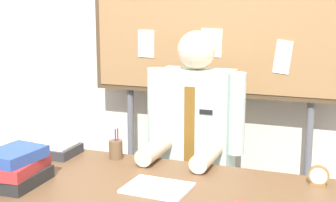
# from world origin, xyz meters

# --- Properties ---
(back_wall) EXTENTS (6.40, 0.08, 2.70)m
(back_wall) POSITION_xyz_m (0.00, 1.17, 1.35)
(back_wall) COLOR beige
(back_wall) RESTS_ON ground_plane
(person) EXTENTS (0.55, 0.56, 1.38)m
(person) POSITION_xyz_m (0.00, 0.61, 0.64)
(person) COLOR #2D2D33
(person) RESTS_ON ground_plane
(bulletin_board) EXTENTS (1.57, 0.09, 1.93)m
(bulletin_board) POSITION_xyz_m (-0.00, 0.97, 1.42)
(bulletin_board) COLOR #4C3823
(bulletin_board) RESTS_ON ground_plane
(book_stack) EXTENTS (0.22, 0.31, 0.16)m
(book_stack) POSITION_xyz_m (-0.58, -0.19, 0.81)
(book_stack) COLOR #262626
(book_stack) RESTS_ON desk
(open_notebook) EXTENTS (0.29, 0.23, 0.01)m
(open_notebook) POSITION_xyz_m (0.03, -0.02, 0.74)
(open_notebook) COLOR white
(open_notebook) RESTS_ON desk
(desk_clock) EXTENTS (0.09, 0.04, 0.09)m
(desk_clock) POSITION_xyz_m (0.68, 0.28, 0.77)
(desk_clock) COLOR olive
(desk_clock) RESTS_ON desk
(pen_holder) EXTENTS (0.07, 0.07, 0.16)m
(pen_holder) POSITION_xyz_m (-0.33, 0.30, 0.78)
(pen_holder) COLOR brown
(pen_holder) RESTS_ON desk
(paper_tray) EXTENTS (0.26, 0.20, 0.06)m
(paper_tray) POSITION_xyz_m (-0.68, 0.24, 0.76)
(paper_tray) COLOR #333338
(paper_tray) RESTS_ON desk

